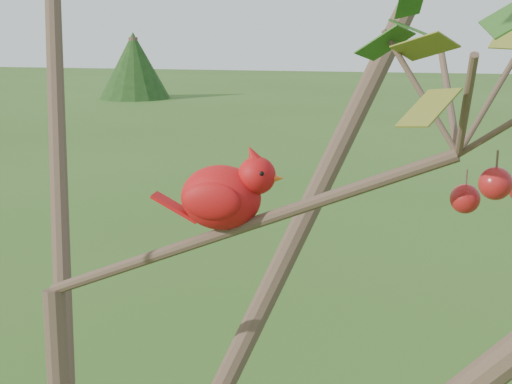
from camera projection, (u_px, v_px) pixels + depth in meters
crabapple_tree at (49, 206)px, 0.95m from camera, size 2.35×2.05×2.95m
cardinal at (225, 194)px, 1.00m from camera, size 0.19×0.10×0.13m
distant_trees at (448, 55)px, 24.64m from camera, size 43.81×14.42×3.45m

